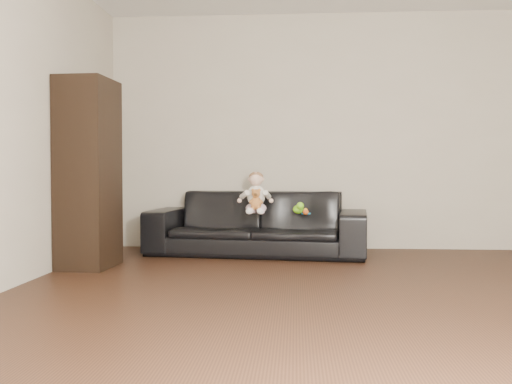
# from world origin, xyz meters

# --- Properties ---
(floor) EXTENTS (5.50, 5.50, 0.00)m
(floor) POSITION_xyz_m (0.00, 0.00, 0.00)
(floor) COLOR #341E12
(floor) RESTS_ON ground
(wall_back) EXTENTS (5.00, 0.00, 5.00)m
(wall_back) POSITION_xyz_m (0.00, 2.75, 1.30)
(wall_back) COLOR #B4AA97
(wall_back) RESTS_ON ground
(sofa) EXTENTS (2.31, 1.11, 0.65)m
(sofa) POSITION_xyz_m (-0.83, 2.25, 0.32)
(sofa) COLOR black
(sofa) RESTS_ON floor
(cabinet) EXTENTS (0.44, 0.59, 1.67)m
(cabinet) POSITION_xyz_m (-2.27, 1.33, 0.84)
(cabinet) COLOR black
(cabinet) RESTS_ON floor
(shelf_item) EXTENTS (0.19, 0.26, 0.28)m
(shelf_item) POSITION_xyz_m (-2.25, 1.33, 1.21)
(shelf_item) COLOR silver
(shelf_item) RESTS_ON cabinet
(baby) EXTENTS (0.31, 0.37, 0.43)m
(baby) POSITION_xyz_m (-0.83, 2.13, 0.62)
(baby) COLOR silver
(baby) RESTS_ON sofa
(teddy_bear) EXTENTS (0.13, 0.13, 0.21)m
(teddy_bear) POSITION_xyz_m (-0.82, 2.00, 0.58)
(teddy_bear) COLOR #B56F33
(teddy_bear) RESTS_ON sofa
(toy_green) EXTENTS (0.13, 0.15, 0.09)m
(toy_green) POSITION_xyz_m (-0.40, 2.14, 0.47)
(toy_green) COLOR #7BDF1A
(toy_green) RESTS_ON sofa
(toy_rattle) EXTENTS (0.07, 0.07, 0.06)m
(toy_rattle) POSITION_xyz_m (-0.33, 1.99, 0.46)
(toy_rattle) COLOR #CF5118
(toy_rattle) RESTS_ON sofa
(toy_blue_disc) EXTENTS (0.11, 0.11, 0.01)m
(toy_blue_disc) POSITION_xyz_m (-0.33, 2.11, 0.43)
(toy_blue_disc) COLOR #1A8ED4
(toy_blue_disc) RESTS_ON sofa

